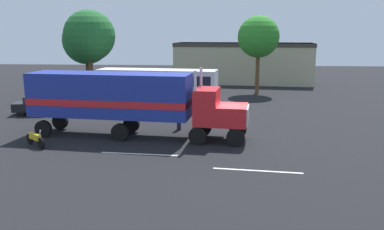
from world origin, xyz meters
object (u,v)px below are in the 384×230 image
Objects in this scene: semi_truck at (127,99)px; tree_center at (259,37)px; parked_bus at (157,84)px; parked_car at (41,105)px; tree_left at (86,41)px; person_bystander at (179,117)px; tree_right at (89,36)px; motorcycle at (35,139)px.

tree_center reaches higher than semi_truck.
parked_car is at bearing -153.92° from parked_bus.
tree_center is at bearing -5.35° from tree_left.
parked_bus is at bearing -139.11° from tree_center.
semi_truck is 1.67× the size of tree_left.
person_bystander is 24.00m from tree_left.
tree_center is at bearing 34.43° from parked_car.
semi_truck is 11.32m from parked_car.
parked_car is 23.69m from tree_center.
parked_bus is at bearing 88.99° from semi_truck.
tree_left is 1.00× the size of tree_center.
tree_center is 18.09m from tree_right.
person_bystander is 19.73m from tree_center.
parked_car is 0.54× the size of tree_left.
tree_center is at bearing 56.26° from motorcycle.
parked_bus is 6.57× the size of motorcycle.
tree_right is at bearing 82.16° from parked_car.
motorcycle is at bearing -67.37° from parked_car.
semi_truck reaches higher than person_bystander.
parked_bus is 10.22m from parked_car.
tree_left is at bearing 101.36° from motorcycle.
tree_right is (-10.79, 14.06, 5.49)m from person_bystander.
parked_bus is 13.75m from tree_center.
semi_truck reaches higher than motorcycle.
parked_car is at bearing -97.84° from tree_right.
tree_center is (15.05, 22.54, 5.77)m from motorcycle.
person_bystander is at bearing -71.93° from parked_bus.
tree_left reaches higher than parked_bus.
tree_right is (-2.67, 18.92, 5.90)m from motorcycle.
motorcycle is 0.20× the size of tree_left.
tree_right is (-7.82, 4.95, 4.32)m from parked_bus.
tree_center reaches higher than person_bystander.
tree_right is at bearing 98.02° from motorcycle.
person_bystander is 9.47m from motorcycle.
parked_bus is 10.21m from tree_right.
semi_truck is 1.58× the size of tree_right.
tree_right reaches higher than parked_bus.
person_bystander is at bearing -56.33° from tree_left.
parked_car is (-12.09, 4.65, -0.09)m from person_bystander.
tree_right reaches higher than semi_truck.
tree_right is at bearing 127.50° from person_bystander.
parked_car is at bearing -86.39° from tree_left.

